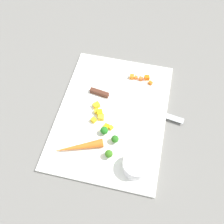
% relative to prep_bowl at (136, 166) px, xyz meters
% --- Properties ---
extents(ground_plane, '(4.00, 4.00, 0.00)m').
position_rel_prep_bowl_xyz_m(ground_plane, '(-0.18, -0.12, -0.04)').
color(ground_plane, slate).
extents(cutting_board, '(0.52, 0.38, 0.01)m').
position_rel_prep_bowl_xyz_m(cutting_board, '(-0.18, -0.12, -0.03)').
color(cutting_board, white).
rests_on(cutting_board, ground_plane).
extents(prep_bowl, '(0.08, 0.08, 0.05)m').
position_rel_prep_bowl_xyz_m(prep_bowl, '(0.00, 0.00, 0.00)').
color(prep_bowl, white).
rests_on(prep_bowl, cutting_board).
extents(chef_knife, '(0.07, 0.36, 0.02)m').
position_rel_prep_bowl_xyz_m(chef_knife, '(-0.24, -0.10, -0.02)').
color(chef_knife, silver).
rests_on(chef_knife, cutting_board).
extents(whole_carrot, '(0.09, 0.16, 0.03)m').
position_rel_prep_bowl_xyz_m(whole_carrot, '(-0.02, -0.20, -0.01)').
color(whole_carrot, orange).
rests_on(whole_carrot, cutting_board).
extents(carrot_dice_0, '(0.02, 0.02, 0.02)m').
position_rel_prep_bowl_xyz_m(carrot_dice_0, '(-0.36, -0.08, -0.02)').
color(carrot_dice_0, orange).
rests_on(carrot_dice_0, cutting_board).
extents(carrot_dice_1, '(0.02, 0.02, 0.02)m').
position_rel_prep_bowl_xyz_m(carrot_dice_1, '(-0.36, -0.02, -0.01)').
color(carrot_dice_1, orange).
rests_on(carrot_dice_1, cutting_board).
extents(carrot_dice_2, '(0.02, 0.02, 0.01)m').
position_rel_prep_bowl_xyz_m(carrot_dice_2, '(-0.35, -0.00, -0.02)').
color(carrot_dice_2, orange).
rests_on(carrot_dice_2, cutting_board).
extents(carrot_dice_3, '(0.01, 0.02, 0.01)m').
position_rel_prep_bowl_xyz_m(carrot_dice_3, '(-0.36, -0.04, -0.02)').
color(carrot_dice_3, orange).
rests_on(carrot_dice_3, cutting_board).
extents(carrot_dice_4, '(0.01, 0.01, 0.01)m').
position_rel_prep_bowl_xyz_m(carrot_dice_4, '(-0.36, -0.06, -0.02)').
color(carrot_dice_4, orange).
rests_on(carrot_dice_4, cutting_board).
extents(pepper_dice_0, '(0.02, 0.02, 0.02)m').
position_rel_prep_bowl_xyz_m(pepper_dice_0, '(-0.14, -0.17, -0.01)').
color(pepper_dice_0, yellow).
rests_on(pepper_dice_0, cutting_board).
extents(pepper_dice_1, '(0.02, 0.02, 0.02)m').
position_rel_prep_bowl_xyz_m(pepper_dice_1, '(-0.17, -0.17, -0.02)').
color(pepper_dice_1, yellow).
rests_on(pepper_dice_1, cutting_board).
extents(pepper_dice_2, '(0.02, 0.02, 0.01)m').
position_rel_prep_bowl_xyz_m(pepper_dice_2, '(-0.12, -0.12, -0.02)').
color(pepper_dice_2, yellow).
rests_on(pepper_dice_2, cutting_board).
extents(pepper_dice_3, '(0.02, 0.02, 0.01)m').
position_rel_prep_bowl_xyz_m(pepper_dice_3, '(-0.12, -0.11, -0.02)').
color(pepper_dice_3, yellow).
rests_on(pepper_dice_3, cutting_board).
extents(pepper_dice_4, '(0.02, 0.02, 0.02)m').
position_rel_prep_bowl_xyz_m(pepper_dice_4, '(-0.15, -0.15, -0.01)').
color(pepper_dice_4, yellow).
rests_on(pepper_dice_4, cutting_board).
extents(pepper_dice_5, '(0.02, 0.03, 0.02)m').
position_rel_prep_bowl_xyz_m(pepper_dice_5, '(-0.17, -0.16, -0.01)').
color(pepper_dice_5, yellow).
rests_on(pepper_dice_5, cutting_board).
extents(pepper_dice_6, '(0.03, 0.03, 0.02)m').
position_rel_prep_bowl_xyz_m(pepper_dice_6, '(-0.20, -0.18, -0.01)').
color(pepper_dice_6, yellow).
rests_on(pepper_dice_6, cutting_board).
extents(broccoli_floret_0, '(0.03, 0.03, 0.04)m').
position_rel_prep_bowl_xyz_m(broccoli_floret_0, '(-0.02, -0.09, -0.00)').
color(broccoli_floret_0, '#87B16C').
rests_on(broccoli_floret_0, cutting_board).
extents(broccoli_floret_1, '(0.03, 0.03, 0.03)m').
position_rel_prep_bowl_xyz_m(broccoli_floret_1, '(-0.08, -0.08, -0.00)').
color(broccoli_floret_1, '#82BF62').
rests_on(broccoli_floret_1, cutting_board).
extents(broccoli_floret_2, '(0.03, 0.03, 0.03)m').
position_rel_prep_bowl_xyz_m(broccoli_floret_2, '(-0.10, -0.13, -0.00)').
color(broccoli_floret_2, '#92AC5F').
rests_on(broccoli_floret_2, cutting_board).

